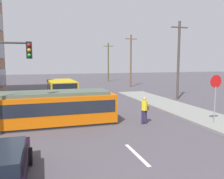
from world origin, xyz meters
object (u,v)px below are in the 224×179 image
Objects in this scene: utility_pole_distant at (108,61)px; traffic_light_mast at (4,70)px; city_bus at (62,89)px; utility_pole_far at (131,60)px; utility_pole_mid at (178,59)px; pedestrian_crossing at (144,109)px; streetcar_tram at (49,108)px; stop_sign at (216,89)px.

traffic_light_mast is at bearing -114.87° from utility_pole_distant.
utility_pole_far is at bearing 38.88° from city_bus.
utility_pole_mid is at bearing -88.30° from utility_pole_distant.
utility_pole_mid is (7.14, 7.62, 3.07)m from pedestrian_crossing.
utility_pole_far is 1.06× the size of utility_pole_distant.
city_bus is at bearing 80.61° from streetcar_tram.
streetcar_tram is 1.49× the size of city_bus.
traffic_light_mast is (-2.14, -1.89, 2.37)m from streetcar_tram.
utility_pole_mid is at bearing 70.17° from stop_sign.
stop_sign is 11.64m from traffic_light_mast.
utility_pole_far is (7.02, 20.07, 3.07)m from pedestrian_crossing.
streetcar_tram is 1.60× the size of traffic_light_mast.
utility_pole_mid is 22.56m from utility_pole_distant.
city_bus is 14.99m from stop_sign.
streetcar_tram is at bearing -112.77° from utility_pole_distant.
city_bus is 11.90m from pedestrian_crossing.
utility_pole_mid is at bearing -89.47° from utility_pole_far.
stop_sign reaches higher than pedestrian_crossing.
streetcar_tram is 2.73× the size of stop_sign.
traffic_light_mast is 25.17m from utility_pole_far.
utility_pole_distant is (12.02, 28.63, 2.74)m from streetcar_tram.
city_bus is 21.79m from utility_pole_distant.
city_bus is at bearing -118.80° from utility_pole_distant.
traffic_light_mast is (-3.74, -11.58, 2.34)m from city_bus.
city_bus is 12.39m from traffic_light_mast.
traffic_light_mast is at bearing -151.72° from utility_pole_mid.
stop_sign is 21.92m from utility_pole_far.
utility_pole_far reaches higher than utility_pole_distant.
stop_sign is 31.87m from utility_pole_distant.
stop_sign is 0.40× the size of utility_pole_distant.
utility_pole_mid is 1.00× the size of utility_pole_far.
utility_pole_mid is at bearing 46.87° from pedestrian_crossing.
utility_pole_mid is (12.68, 6.08, 2.98)m from streetcar_tram.
city_bus is 14.39m from utility_pole_far.
streetcar_tram is at bearing 41.56° from traffic_light_mast.
utility_pole_mid is (11.08, -3.61, 2.94)m from city_bus.
utility_pole_mid reaches higher than pedestrian_crossing.
pedestrian_crossing is (5.54, -1.54, -0.09)m from streetcar_tram.
utility_pole_far is at bearing 70.71° from pedestrian_crossing.
utility_pole_distant reaches higher than city_bus.
streetcar_tram is 22.59m from utility_pole_far.
traffic_light_mast is at bearing 174.09° from stop_sign.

